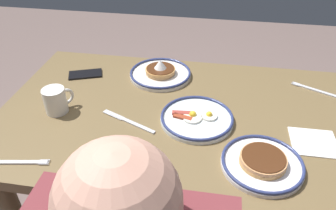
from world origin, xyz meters
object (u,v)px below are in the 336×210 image
object	(u,v)px
coffee_mug	(56,100)
butter_knife	(128,121)
plate_far_companion	(197,118)
cell_phone	(85,74)
paper_napkin	(314,142)
plate_near_main	(160,73)
plate_center_pancakes	(262,163)
fork_far	(18,162)
fork_near	(314,90)

from	to	relation	value
coffee_mug	butter_knife	size ratio (longest dim) A/B	0.47
plate_far_companion	butter_knife	size ratio (longest dim) A/B	1.21
cell_phone	paper_napkin	xyz separation A→B (m)	(-0.92, 0.30, -0.00)
plate_near_main	paper_napkin	world-z (taller)	plate_near_main
plate_center_pancakes	fork_far	xyz separation A→B (m)	(0.75, 0.11, -0.01)
cell_phone	paper_napkin	world-z (taller)	cell_phone
fork_near	plate_far_companion	bearing A→B (deg)	31.25
cell_phone	fork_far	xyz separation A→B (m)	(0.01, 0.55, -0.00)
coffee_mug	paper_napkin	xyz separation A→B (m)	(-0.92, 0.03, -0.05)
cell_phone	fork_near	world-z (taller)	cell_phone
plate_center_pancakes	butter_knife	xyz separation A→B (m)	(0.46, -0.15, -0.01)
coffee_mug	fork_near	distance (m)	1.03
paper_napkin	fork_near	size ratio (longest dim) A/B	0.83
fork_near	butter_knife	size ratio (longest dim) A/B	0.82
plate_near_main	butter_knife	xyz separation A→B (m)	(0.06, 0.34, -0.01)
plate_near_main	paper_napkin	distance (m)	0.68
plate_far_companion	cell_phone	distance (m)	0.58
plate_near_main	cell_phone	size ratio (longest dim) A/B	1.88
plate_near_main	fork_far	bearing A→B (deg)	60.31
coffee_mug	fork_far	bearing A→B (deg)	88.92
paper_napkin	fork_near	world-z (taller)	fork_near
plate_near_main	fork_near	world-z (taller)	plate_near_main
fork_near	plate_center_pancakes	bearing A→B (deg)	62.63
plate_center_pancakes	plate_far_companion	bearing A→B (deg)	-41.68
fork_near	fork_far	world-z (taller)	same
coffee_mug	plate_center_pancakes	bearing A→B (deg)	167.23
fork_far	coffee_mug	bearing A→B (deg)	-91.08
plate_near_main	plate_center_pancakes	world-z (taller)	plate_near_main
plate_near_main	fork_far	size ratio (longest dim) A/B	1.35
plate_far_companion	fork_far	world-z (taller)	plate_far_companion
plate_far_companion	plate_center_pancakes	bearing A→B (deg)	138.32
coffee_mug	butter_knife	bearing A→B (deg)	175.55
cell_phone	coffee_mug	bearing A→B (deg)	69.22
paper_napkin	cell_phone	bearing A→B (deg)	-18.36
plate_center_pancakes	paper_napkin	distance (m)	0.23
plate_center_pancakes	paper_napkin	xyz separation A→B (m)	(-0.18, -0.14, -0.01)
plate_near_main	paper_napkin	xyz separation A→B (m)	(-0.58, 0.35, -0.02)
fork_near	butter_knife	distance (m)	0.78
plate_near_main	fork_near	distance (m)	0.65
plate_center_pancakes	cell_phone	world-z (taller)	plate_center_pancakes
plate_near_main	coffee_mug	world-z (taller)	coffee_mug
plate_far_companion	coffee_mug	bearing A→B (deg)	2.84
plate_near_main	fork_far	world-z (taller)	plate_near_main
cell_phone	fork_far	world-z (taller)	cell_phone
plate_far_companion	paper_napkin	distance (m)	0.40
plate_far_companion	butter_knife	world-z (taller)	plate_far_companion
coffee_mug	fork_near	size ratio (longest dim) A/B	0.57
paper_napkin	coffee_mug	bearing A→B (deg)	-1.89
plate_center_pancakes	coffee_mug	world-z (taller)	coffee_mug
coffee_mug	cell_phone	distance (m)	0.28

